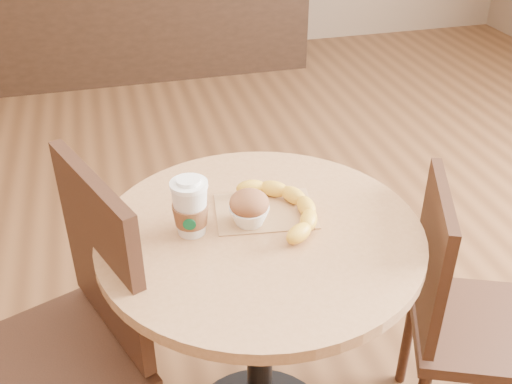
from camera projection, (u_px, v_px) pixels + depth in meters
cafe_table at (260, 292)px, 1.50m from camera, size 0.77×0.77×0.75m
chair_left at (67, 343)px, 1.42m from camera, size 0.53×0.53×0.93m
chair_right at (462, 314)px, 1.59m from camera, size 0.47×0.47×0.82m
kraft_bag at (265, 211)px, 1.46m from camera, size 0.26×0.21×0.00m
coffee_cup at (190, 209)px, 1.36m from camera, size 0.09×0.09×0.14m
muffin at (249, 208)px, 1.40m from camera, size 0.10×0.10×0.09m
banana at (284, 208)px, 1.44m from camera, size 0.23×0.32×0.04m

